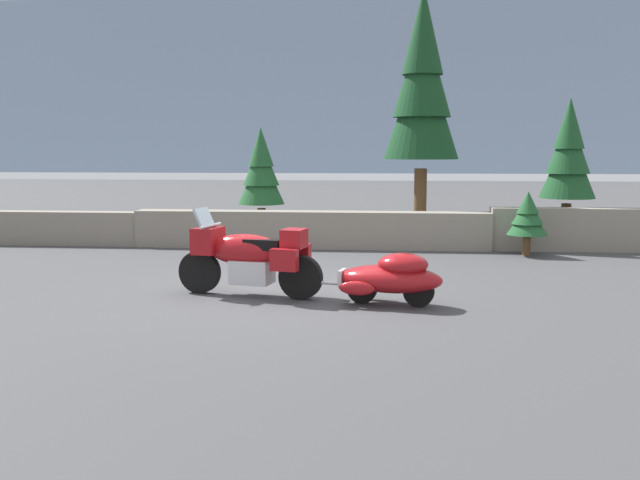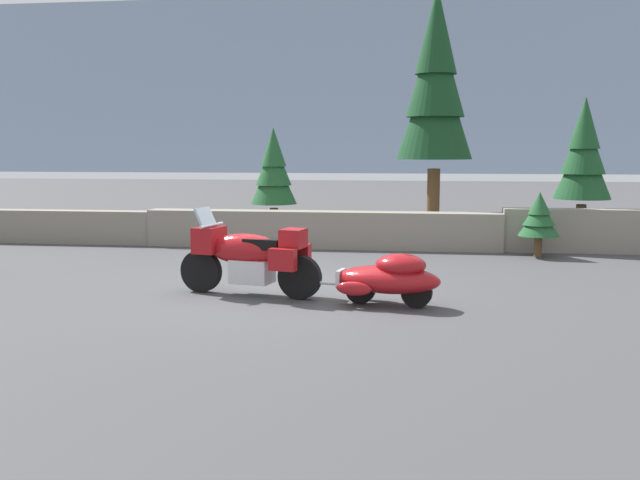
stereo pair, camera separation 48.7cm
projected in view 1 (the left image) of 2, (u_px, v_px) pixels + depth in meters
ground_plane at (278, 292)px, 11.23m from camera, size 80.00×80.00×0.00m
stone_guard_wall at (340, 229)px, 16.10m from camera, size 24.00×0.58×0.94m
distant_ridgeline at (375, 109)px, 104.12m from camera, size 240.00×80.00×16.00m
touring_motorcycle at (248, 256)px, 10.81m from camera, size 2.29×1.02×1.33m
car_shaped_trailer at (391, 277)px, 10.21m from camera, size 2.23×1.00×0.76m
pine_tree_tall at (422, 83)px, 17.16m from camera, size 1.81×1.81×6.07m
pine_tree_secondary at (569, 154)px, 16.30m from camera, size 1.26×1.26×3.39m
pine_tree_far_right at (261, 170)px, 17.27m from camera, size 1.13×1.13×2.75m
pine_sapling_near at (528, 216)px, 14.90m from camera, size 0.84×0.84×1.35m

